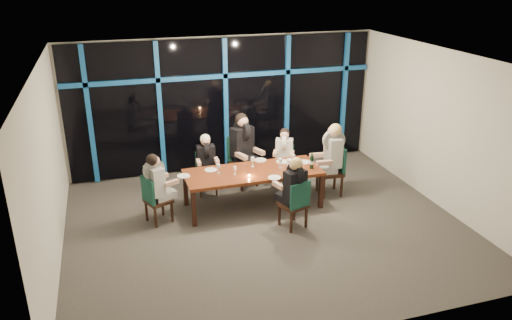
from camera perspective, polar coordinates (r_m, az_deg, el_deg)
The scene contains 29 objects.
room at distance 8.36m, azimuth 1.22°, elevation 4.77°, with size 7.04×7.00×3.02m.
window_wall at distance 11.21m, azimuth -3.48°, elevation 6.60°, with size 6.86×0.43×2.94m.
dining_table at distance 9.54m, azimuth -0.35°, elevation -1.63°, with size 2.60×1.00×0.75m.
chair_far_left at distance 10.26m, azimuth -5.71°, elevation -1.20°, with size 0.43×0.43×0.87m.
chair_far_mid at distance 10.55m, azimuth -1.75°, elevation 0.25°, with size 0.65×0.65×1.08m.
chair_far_right at distance 10.64m, azimuth 3.22°, elevation -0.31°, with size 0.52×0.52×0.86m.
chair_end_left at distance 9.19m, azimuth -11.58°, elevation -4.23°, with size 0.55×0.55×0.91m.
chair_end_right at distance 10.25m, azimuth 8.95°, elevation -0.87°, with size 0.51×0.51×1.03m.
chair_near_mid at distance 8.85m, azimuth 4.60°, elevation -4.84°, with size 0.54×0.54×0.92m.
diner_far_left at distance 10.06m, azimuth -5.72°, elevation 0.47°, with size 0.44×0.55×0.85m.
diner_far_mid at distance 10.33m, azimuth -1.47°, elevation 2.31°, with size 0.66×0.74×1.06m.
diner_far_right at distance 10.45m, azimuth 3.23°, elevation 1.28°, with size 0.54×0.59×0.84m.
diner_end_left at distance 9.07m, azimuth -11.33°, elevation -2.02°, with size 0.63×0.57×0.89m.
diner_end_right at distance 10.07m, azimuth 8.62°, elevation 1.23°, with size 0.66×0.53×1.00m.
diner_near_mid at distance 8.75m, azimuth 4.35°, elevation -2.50°, with size 0.54×0.63×0.90m.
plate_far_left at distance 9.57m, azimuth -5.19°, elevation -1.14°, with size 0.24×0.24×0.01m, color white.
plate_far_mid at distance 10.01m, azimuth 0.49°, elevation -0.01°, with size 0.24×0.24×0.01m, color white.
plate_far_right at distance 9.95m, azimuth 3.02°, elevation -0.18°, with size 0.24×0.24×0.01m, color white.
plate_end_left at distance 9.37m, azimuth -8.11°, elevation -1.79°, with size 0.24×0.24×0.01m, color white.
plate_end_right at distance 9.96m, azimuth 5.53°, elevation -0.23°, with size 0.24×0.24×0.01m, color white.
plate_near_mid at distance 9.20m, azimuth 2.13°, elevation -2.03°, with size 0.24×0.24×0.01m, color white.
wine_bottle at distance 9.64m, azimuth 6.38°, elevation -0.25°, with size 0.08×0.08×0.34m.
water_pitcher at distance 9.55m, azimuth 3.87°, elevation -0.52°, with size 0.13×0.12×0.21m.
tea_light at distance 9.26m, azimuth -0.79°, elevation -1.81°, with size 0.05×0.05×0.03m, color #FFA04C.
wine_glass_a at distance 9.33m, azimuth -2.43°, elevation -0.99°, with size 0.06×0.06×0.16m.
wine_glass_b at distance 9.66m, azimuth -0.39°, elevation 0.02°, with size 0.07×0.07×0.19m.
wine_glass_c at distance 9.61m, azimuth 2.79°, elevation -0.13°, with size 0.08×0.08×0.20m.
wine_glass_d at distance 9.40m, azimuth -4.33°, elevation -0.76°, with size 0.07×0.07×0.18m.
wine_glass_e at distance 9.80m, azimuth 4.28°, elevation 0.28°, with size 0.07×0.07×0.19m.
Camera 1 is at (-2.53, -7.59, 4.44)m, focal length 35.00 mm.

